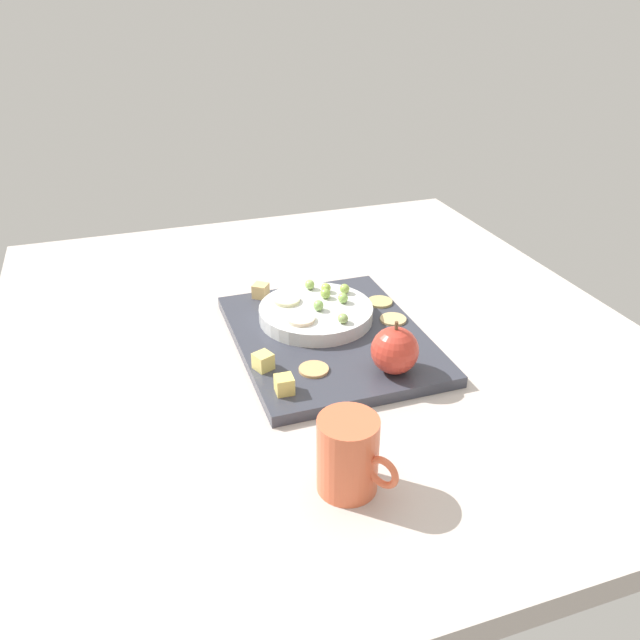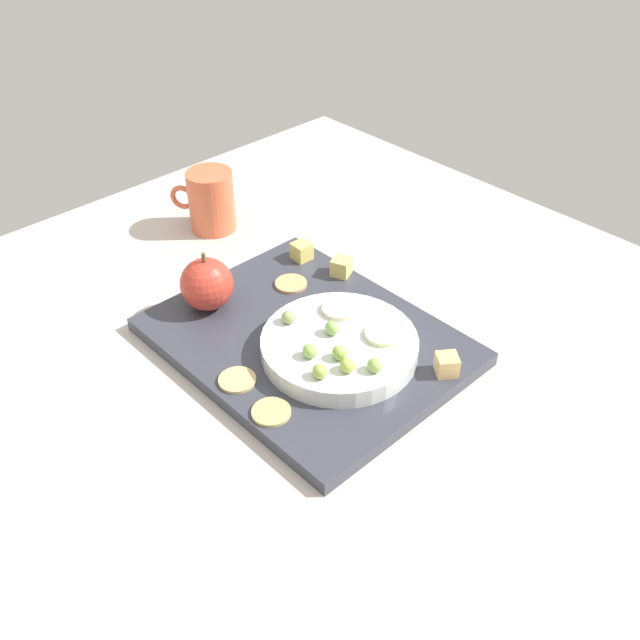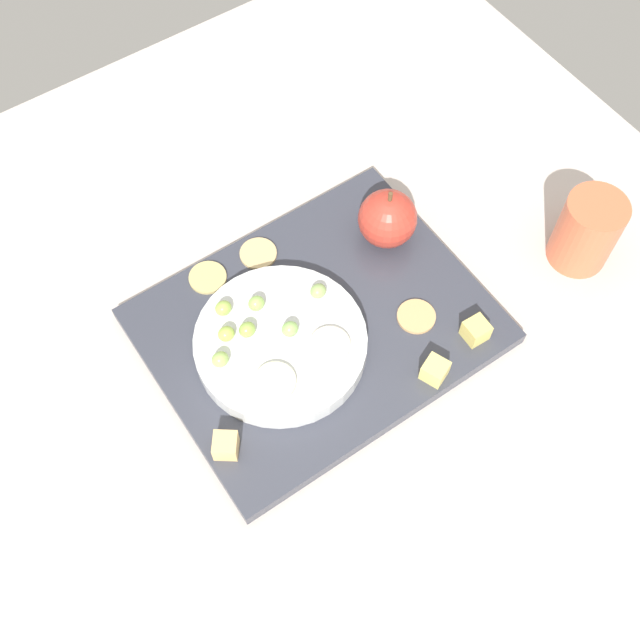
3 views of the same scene
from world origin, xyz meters
The scene contains 21 objects.
table centered at (0.00, 0.00, 1.76)cm, with size 113.29×104.10×3.53cm, color #BCB1A9.
platter centered at (-4.61, -0.52, 4.43)cm, with size 36.63×28.91×1.81cm, color #363844.
serving_dish centered at (0.55, 0.19, 6.49)cm, with size 18.81×18.81×2.31cm, color silver.
apple_whole centered at (-17.94, -5.64, 8.78)cm, with size 6.89×6.89×6.89cm, color #BE3729.
apple_stem centered at (-17.94, -5.64, 12.83)cm, with size 0.50×0.50×1.20cm, color brown.
cheese_cube_0 centered at (-11.26, 12.00, 6.57)cm, with size 2.46×2.46×2.46cm, color #E2D06F.
cheese_cube_1 centered at (-17.98, 10.75, 6.57)cm, with size 2.46×2.46×2.46cm, color #E5D069.
cheese_cube_2 centered at (11.49, 6.64, 6.57)cm, with size 2.46×2.46×2.46cm, color #EDC276.
cracker_0 centered at (-14.13, 5.25, 5.54)cm, with size 4.37×4.37×0.40cm, color tan.
cracker_1 centered at (-4.01, -11.94, 5.54)cm, with size 4.37×4.37×0.40cm, color tan.
cracker_2 centered at (2.58, -12.42, 5.54)cm, with size 4.37×4.37×0.40cm, color tan.
grape_0 centered at (7.26, -1.12, 8.47)cm, with size 1.84×1.66×1.63cm, color #95B95B.
grape_1 centered at (3.06, -2.53, 8.49)cm, with size 1.84×1.66×1.69cm, color #8FB44C.
grape_2 centered at (-5.96, -2.29, 8.41)cm, with size 1.84×1.66×1.51cm, color #8CAB5E.
grape_3 centered at (-0.75, 0.42, 8.52)cm, with size 1.84×1.66×1.74cm, color #8CBC60.
grape_4 centered at (0.52, -4.74, 8.49)cm, with size 1.84×1.66×1.69cm, color #92C15A.
grape_5 centered at (5.17, -3.37, 8.46)cm, with size 1.84×1.66×1.61cm, color #9EBE4C.
grape_6 centered at (3.80, -6.26, 8.47)cm, with size 1.84×1.66×1.64cm, color #98B94F.
apple_slice_0 centered at (3.80, 4.07, 7.95)cm, with size 4.42×4.42×0.60cm, color beige.
apple_slice_1 centered at (-3.30, 3.78, 7.95)cm, with size 4.42×4.42×0.60cm, color beige.
cup centered at (-36.17, 8.41, 8.29)cm, with size 9.39×7.52×9.51cm.
Camera 2 is at (46.27, -46.40, 61.49)cm, focal length 40.14 mm.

